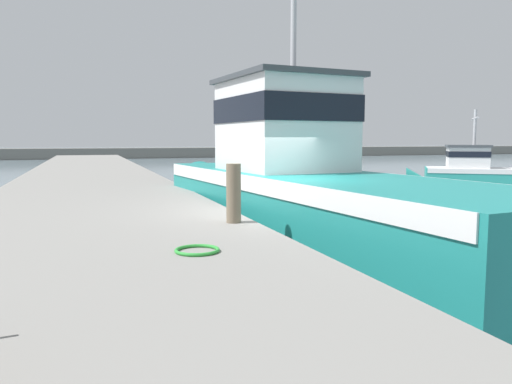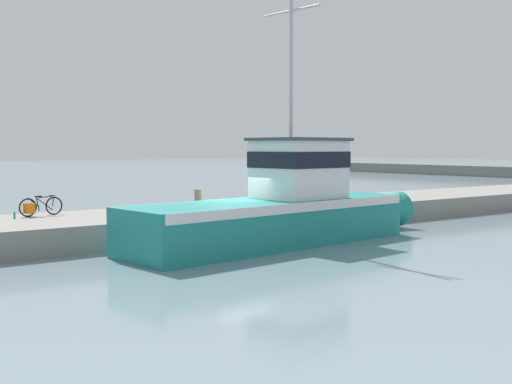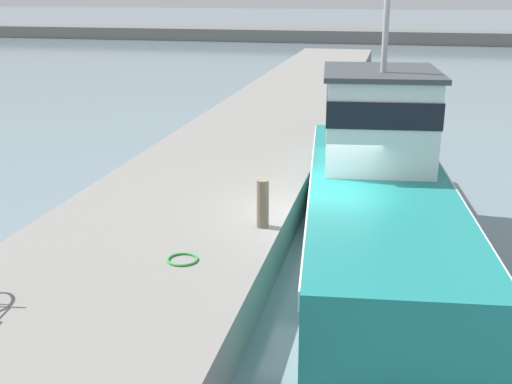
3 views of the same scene
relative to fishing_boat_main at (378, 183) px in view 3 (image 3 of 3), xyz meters
name	(u,v)px [view 3 (image 3 of 3)]	position (x,y,z in m)	size (l,w,h in m)	color
ground_plane	(320,258)	(-1.16, -1.60, -1.39)	(320.00, 320.00, 0.00)	gray
dock_pier	(175,227)	(-4.62, -1.60, -0.89)	(5.40, 80.00, 0.98)	gray
fishing_boat_main	(378,183)	(0.00, 0.00, 0.00)	(4.47, 14.23, 10.32)	teal
mooring_post	(263,204)	(-2.33, -2.40, 0.12)	(0.26, 0.26, 1.05)	#756651
hose_coil	(183,259)	(-3.43, -4.48, -0.38)	(0.60, 0.60, 0.05)	green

